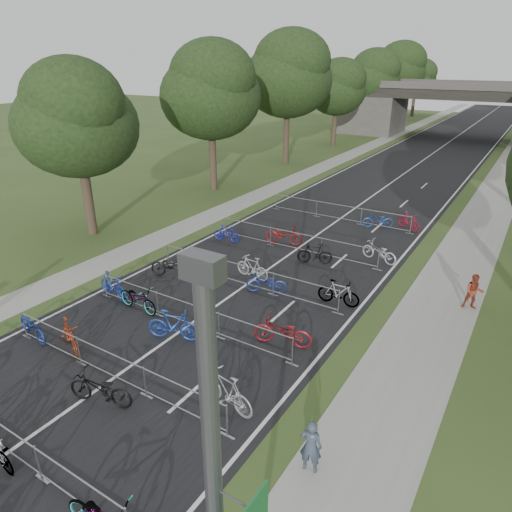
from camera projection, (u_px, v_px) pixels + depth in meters
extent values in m
cube|color=black|center=(427.00, 158.00, 48.14)|extent=(11.00, 140.00, 0.01)
cube|color=gray|center=(511.00, 167.00, 44.24)|extent=(3.00, 140.00, 0.01)
cube|color=gray|center=(359.00, 151.00, 51.79)|extent=(2.00, 140.00, 0.01)
cube|color=silver|center=(427.00, 158.00, 48.14)|extent=(0.12, 140.00, 0.00)
cube|color=#413E3A|center=(371.00, 114.00, 64.42)|extent=(8.00, 8.00, 5.00)
cube|color=black|center=(462.00, 94.00, 57.58)|extent=(30.00, 8.00, 1.20)
cube|color=#413E3A|center=(457.00, 86.00, 54.23)|extent=(30.00, 0.40, 0.90)
cube|color=#413E3A|center=(468.00, 84.00, 60.14)|extent=(30.00, 0.40, 0.90)
cube|color=#4C4C51|center=(202.00, 267.00, 3.55)|extent=(0.35, 0.18, 0.22)
cylinder|color=#33261C|center=(88.00, 199.00, 26.47)|extent=(0.56, 0.56, 4.20)
ellipsoid|color=black|center=(77.00, 127.00, 24.84)|extent=(6.72, 6.72, 5.51)
sphere|color=black|center=(73.00, 102.00, 23.62)|extent=(5.38, 5.38, 5.38)
sphere|color=black|center=(81.00, 140.00, 25.80)|extent=(4.37, 4.37, 4.37)
cylinder|color=#33261C|center=(213.00, 160.00, 35.70)|extent=(0.56, 0.56, 4.72)
ellipsoid|color=black|center=(210.00, 97.00, 33.86)|extent=(7.56, 7.56, 6.20)
sphere|color=black|center=(212.00, 76.00, 32.58)|extent=(6.05, 6.05, 6.05)
sphere|color=black|center=(210.00, 110.00, 34.87)|extent=(4.91, 4.91, 4.91)
cylinder|color=#33261C|center=(286.00, 136.00, 44.93)|extent=(0.56, 0.56, 5.25)
ellipsoid|color=black|center=(288.00, 80.00, 42.88)|extent=(8.40, 8.40, 6.89)
sphere|color=black|center=(291.00, 61.00, 41.54)|extent=(6.72, 6.72, 6.72)
sphere|color=black|center=(285.00, 92.00, 43.93)|extent=(5.46, 5.46, 5.46)
cylinder|color=#33261C|center=(334.00, 127.00, 54.47)|extent=(0.56, 0.56, 4.20)
ellipsoid|color=black|center=(337.00, 91.00, 52.83)|extent=(6.72, 6.72, 5.51)
sphere|color=black|center=(341.00, 79.00, 51.62)|extent=(5.38, 5.38, 5.38)
sphere|color=black|center=(334.00, 98.00, 53.80)|extent=(4.37, 4.37, 4.37)
cylinder|color=#33261C|center=(368.00, 115.00, 63.70)|extent=(0.56, 0.56, 4.72)
ellipsoid|color=black|center=(372.00, 80.00, 61.86)|extent=(7.56, 7.56, 6.20)
sphere|color=black|center=(376.00, 68.00, 60.58)|extent=(6.05, 6.05, 6.05)
sphere|color=black|center=(369.00, 87.00, 62.86)|extent=(4.91, 4.91, 4.91)
cylinder|color=#33261C|center=(394.00, 107.00, 72.92)|extent=(0.56, 0.56, 5.25)
ellipsoid|color=black|center=(398.00, 72.00, 70.88)|extent=(8.40, 8.40, 6.89)
sphere|color=black|center=(402.00, 60.00, 69.53)|extent=(6.72, 6.72, 6.72)
sphere|color=black|center=(395.00, 79.00, 71.93)|extent=(5.46, 5.46, 5.46)
cylinder|color=#33261C|center=(413.00, 104.00, 82.46)|extent=(0.56, 0.56, 4.20)
ellipsoid|color=black|center=(416.00, 80.00, 80.83)|extent=(6.72, 6.72, 5.51)
sphere|color=black|center=(420.00, 72.00, 79.61)|extent=(5.38, 5.38, 5.38)
sphere|color=black|center=(414.00, 85.00, 81.80)|extent=(4.37, 4.37, 4.37)
cylinder|color=#919398|center=(5.00, 449.00, 11.98)|extent=(9.20, 0.04, 0.04)
cylinder|color=#919398|center=(38.00, 463.00, 11.09)|extent=(0.05, 0.05, 1.10)
cube|color=#919398|center=(43.00, 479.00, 11.30)|extent=(0.50, 0.08, 0.03)
cylinder|color=#919398|center=(108.00, 352.00, 14.44)|extent=(9.20, 0.04, 0.04)
cylinder|color=#919398|center=(112.00, 375.00, 14.78)|extent=(9.20, 0.04, 0.04)
cylinder|color=#919398|center=(24.00, 325.00, 16.88)|extent=(0.05, 0.05, 1.10)
cube|color=#919398|center=(27.00, 337.00, 17.09)|extent=(0.50, 0.08, 0.03)
cylinder|color=#919398|center=(79.00, 351.00, 15.38)|extent=(0.05, 0.05, 1.10)
cube|color=#919398|center=(81.00, 364.00, 15.60)|extent=(0.50, 0.08, 0.03)
cylinder|color=#919398|center=(145.00, 382.00, 13.89)|extent=(0.05, 0.05, 1.10)
cube|color=#919398|center=(147.00, 396.00, 14.10)|extent=(0.50, 0.08, 0.03)
cylinder|color=#919398|center=(227.00, 421.00, 12.39)|extent=(0.05, 0.05, 1.10)
cube|color=#919398|center=(227.00, 436.00, 12.61)|extent=(0.50, 0.08, 0.03)
cylinder|color=#919398|center=(186.00, 303.00, 17.39)|extent=(9.20, 0.04, 0.04)
cylinder|color=#919398|center=(187.00, 322.00, 17.74)|extent=(9.20, 0.04, 0.04)
cylinder|color=#919398|center=(105.00, 285.00, 19.83)|extent=(0.05, 0.05, 1.10)
cube|color=#919398|center=(107.00, 296.00, 20.05)|extent=(0.50, 0.08, 0.03)
cylinder|color=#919398|center=(157.00, 304.00, 18.34)|extent=(0.05, 0.05, 1.10)
cube|color=#919398|center=(159.00, 315.00, 18.55)|extent=(0.50, 0.08, 0.03)
cylinder|color=#919398|center=(219.00, 325.00, 16.84)|extent=(0.05, 0.05, 1.10)
cube|color=#919398|center=(219.00, 338.00, 17.06)|extent=(0.50, 0.08, 0.03)
cylinder|color=#919398|center=(292.00, 351.00, 15.35)|extent=(0.05, 0.05, 1.10)
cube|color=#919398|center=(292.00, 364.00, 15.56)|extent=(0.50, 0.08, 0.03)
cylinder|color=#919398|center=(244.00, 266.00, 20.50)|extent=(9.20, 0.04, 0.04)
cylinder|color=#919398|center=(244.00, 283.00, 20.85)|extent=(9.20, 0.04, 0.04)
cylinder|color=#919398|center=(168.00, 255.00, 22.95)|extent=(0.05, 0.05, 1.10)
cube|color=#919398|center=(169.00, 264.00, 23.16)|extent=(0.50, 0.08, 0.03)
cylinder|color=#919398|center=(217.00, 268.00, 21.45)|extent=(0.05, 0.05, 1.10)
cube|color=#919398|center=(217.00, 278.00, 21.66)|extent=(0.50, 0.08, 0.03)
cylinder|color=#919398|center=(273.00, 284.00, 19.96)|extent=(0.05, 0.05, 1.10)
cube|color=#919398|center=(273.00, 295.00, 20.17)|extent=(0.50, 0.08, 0.03)
cylinder|color=#919398|center=(339.00, 302.00, 18.46)|extent=(0.05, 0.05, 1.10)
cube|color=#919398|center=(338.00, 313.00, 18.67)|extent=(0.50, 0.08, 0.03)
cylinder|color=#919398|center=(295.00, 233.00, 24.39)|extent=(9.20, 0.04, 0.04)
cylinder|color=#919398|center=(295.00, 248.00, 24.74)|extent=(9.20, 0.04, 0.04)
cylinder|color=#919398|center=(226.00, 226.00, 26.83)|extent=(0.05, 0.05, 1.10)
cube|color=#919398|center=(226.00, 235.00, 27.05)|extent=(0.50, 0.08, 0.03)
cylinder|color=#919398|center=(271.00, 236.00, 25.34)|extent=(0.05, 0.05, 1.10)
cube|color=#919398|center=(270.00, 245.00, 25.55)|extent=(0.50, 0.08, 0.03)
cylinder|color=#919398|center=(321.00, 247.00, 23.84)|extent=(0.05, 0.05, 1.10)
cube|color=#919398|center=(320.00, 257.00, 24.06)|extent=(0.50, 0.08, 0.03)
cylinder|color=#919398|center=(378.00, 260.00, 22.35)|extent=(0.05, 0.05, 1.10)
cube|color=#919398|center=(377.00, 270.00, 22.56)|extent=(0.50, 0.08, 0.03)
cylinder|color=#919398|center=(339.00, 205.00, 29.06)|extent=(9.20, 0.04, 0.04)
cylinder|color=#919398|center=(338.00, 218.00, 29.40)|extent=(9.20, 0.04, 0.04)
cylinder|color=#919398|center=(276.00, 201.00, 31.50)|extent=(0.05, 0.05, 1.10)
cube|color=#919398|center=(276.00, 209.00, 31.71)|extent=(0.50, 0.08, 0.03)
cylinder|color=#919398|center=(317.00, 209.00, 30.00)|extent=(0.05, 0.05, 1.10)
cube|color=#919398|center=(316.00, 216.00, 30.22)|extent=(0.50, 0.08, 0.03)
cylinder|color=#919398|center=(361.00, 216.00, 28.51)|extent=(0.05, 0.05, 1.10)
cube|color=#919398|center=(360.00, 224.00, 28.72)|extent=(0.50, 0.08, 0.03)
cylinder|color=#919398|center=(411.00, 225.00, 27.01)|extent=(0.05, 0.05, 1.10)
cube|color=#919398|center=(410.00, 234.00, 27.23)|extent=(0.50, 0.08, 0.03)
imported|color=navy|center=(32.00, 326.00, 16.83)|extent=(2.10, 1.05, 1.06)
imported|color=maroon|center=(70.00, 336.00, 16.18)|extent=(1.96, 1.27, 1.15)
imported|color=black|center=(100.00, 389.00, 13.58)|extent=(2.23, 1.29, 1.11)
imported|color=#9999A0|center=(227.00, 391.00, 13.41)|extent=(2.11, 0.91, 1.23)
imported|color=navy|center=(113.00, 286.00, 19.69)|extent=(2.01, 0.85, 1.17)
imported|color=#919398|center=(138.00, 299.00, 18.71)|extent=(2.15, 0.87, 1.11)
imported|color=#1C3A9B|center=(173.00, 325.00, 16.74)|extent=(2.09, 1.23, 1.21)
imported|color=maroon|center=(283.00, 332.00, 16.40)|extent=(2.27, 1.27, 1.13)
imported|color=black|center=(173.00, 266.00, 21.67)|extent=(2.26, 1.51, 1.12)
imported|color=#ACACB4|center=(252.00, 268.00, 21.51)|extent=(1.88, 0.71, 1.10)
imported|color=navy|center=(267.00, 283.00, 20.20)|extent=(1.91, 1.31, 0.95)
imported|color=#919398|center=(339.00, 293.00, 19.16)|extent=(1.86, 0.64, 1.10)
imported|color=navy|center=(227.00, 234.00, 25.87)|extent=(1.68, 0.67, 0.98)
imported|color=maroon|center=(284.00, 235.00, 25.52)|extent=(2.23, 1.21, 1.11)
imported|color=black|center=(315.00, 254.00, 23.11)|extent=(1.82, 1.15, 1.06)
imported|color=silver|center=(379.00, 252.00, 23.31)|extent=(2.13, 1.24, 1.06)
imported|color=#1A4093|center=(378.00, 220.00, 28.05)|extent=(1.93, 1.38, 0.96)
imported|color=maroon|center=(409.00, 221.00, 27.70)|extent=(1.80, 1.36, 1.08)
imported|color=#343E4E|center=(311.00, 446.00, 11.29)|extent=(0.63, 0.48, 1.55)
imported|color=maroon|center=(474.00, 292.00, 18.77)|extent=(0.89, 0.78, 1.54)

